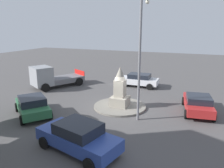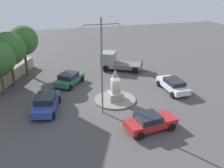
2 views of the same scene
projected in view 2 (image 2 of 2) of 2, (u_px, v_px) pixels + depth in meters
ground_plane at (115, 100)px, 24.59m from camera, size 80.00×80.00×0.00m
traffic_island at (115, 100)px, 24.56m from camera, size 4.09×4.09×0.14m
monument at (115, 87)px, 24.04m from camera, size 1.33×1.33×3.11m
streetlamp at (102, 59)px, 20.44m from camera, size 3.33×0.28×8.41m
car_red_waiting at (150, 122)px, 19.58m from camera, size 4.29×2.48×1.36m
car_blue_far_side at (46, 103)px, 22.42m from camera, size 2.86×4.79×1.53m
car_green_parked_right at (69, 79)px, 27.92m from camera, size 3.80×4.15×1.40m
car_white_approaching at (173, 85)px, 26.36m from camera, size 1.96×4.48×1.38m
truck_grey_passing at (116, 62)px, 32.44m from camera, size 5.66×4.35×2.32m
tree_near_wall at (9, 49)px, 26.27m from camera, size 3.60×3.60×6.06m
tree_far_corner at (23, 41)px, 29.21m from camera, size 3.56×3.56×6.20m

